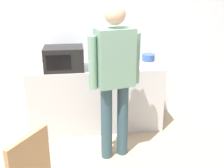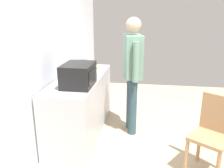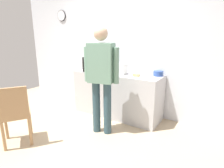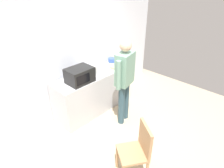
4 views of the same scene
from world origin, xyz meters
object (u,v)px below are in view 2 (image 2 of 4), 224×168
microwave (79,75)px  person_standing (132,68)px  wooden_chair (213,132)px  sandwich_plate (97,69)px  salad_bowl (83,63)px  toaster (85,69)px  fork_utensil (88,68)px  spoon_utensil (75,68)px

microwave → person_standing: bearing=-49.7°
person_standing → wooden_chair: (-0.87, -1.00, -0.52)m
sandwich_plate → salad_bowl: salad_bowl is taller
microwave → sandwich_plate: size_ratio=1.83×
sandwich_plate → wooden_chair: size_ratio=0.29×
sandwich_plate → toaster: bearing=165.0°
fork_utensil → wooden_chair: wooden_chair is taller
person_standing → wooden_chair: size_ratio=1.88×
microwave → wooden_chair: (-0.30, -1.67, -0.53)m
fork_utensil → person_standing: (-0.45, -0.80, 0.14)m
sandwich_plate → microwave: bearing=176.5°
sandwich_plate → person_standing: size_ratio=0.15×
sandwich_plate → toaster: 0.40m
salad_bowl → microwave: bearing=-167.2°
sandwich_plate → fork_utensil: (0.11, 0.19, -0.01)m
toaster → person_standing: (0.05, -0.72, 0.04)m
microwave → fork_utensil: 1.03m
person_standing → sandwich_plate: bearing=61.5°
spoon_utensil → person_standing: bearing=-110.8°
microwave → wooden_chair: 1.77m
sandwich_plate → wooden_chair: 2.05m
spoon_utensil → microwave: bearing=-160.2°
toaster → person_standing: person_standing is taller
toaster → fork_utensil: toaster is taller
microwave → salad_bowl: microwave is taller
toaster → wooden_chair: 1.96m
spoon_utensil → person_standing: 1.09m
salad_bowl → fork_utensil: bearing=-143.5°
microwave → spoon_utensil: bearing=19.8°
sandwich_plate → salad_bowl: (0.30, 0.33, 0.03)m
toaster → spoon_utensil: (0.43, 0.29, -0.10)m
sandwich_plate → fork_utensil: 0.22m
salad_bowl → spoon_utensil: bearing=164.2°
toaster → wooden_chair: bearing=-115.5°
spoon_utensil → wooden_chair: (-1.25, -2.01, -0.38)m
salad_bowl → toaster: size_ratio=0.82×
sandwich_plate → person_standing: 0.71m
salad_bowl → fork_utensil: (-0.18, -0.14, -0.04)m
spoon_utensil → wooden_chair: size_ratio=0.18×
microwave → spoon_utensil: microwave is taller
salad_bowl → wooden_chair: salad_bowl is taller
spoon_utensil → person_standing: (-0.38, -1.01, 0.14)m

